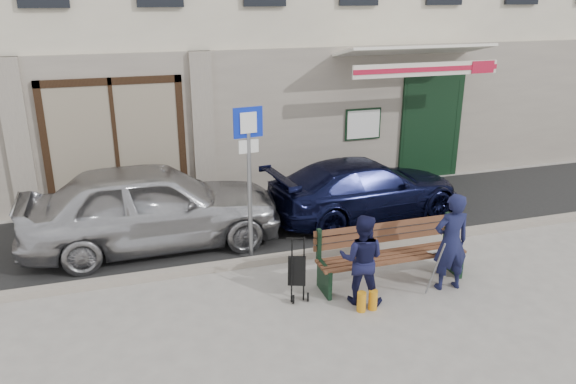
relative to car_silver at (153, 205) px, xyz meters
name	(u,v)px	position (x,y,z in m)	size (l,w,h in m)	color
ground	(355,297)	(2.69, -2.79, -0.77)	(80.00, 80.00, 0.00)	#9E9991
asphalt_lane	(292,221)	(2.69, 0.31, -0.76)	(60.00, 3.20, 0.01)	#282828
curb	(320,252)	(2.69, -1.29, -0.71)	(60.00, 0.18, 0.12)	#9E9384
car_silver	(153,205)	(0.00, 0.00, 0.00)	(1.82, 4.52, 1.54)	#AFAFB3
car_navy	(365,188)	(4.20, 0.17, -0.18)	(1.66, 4.08, 1.19)	black
parking_sign	(249,161)	(1.51, -1.07, 0.99)	(0.49, 0.10, 2.64)	gray
bench	(389,256)	(3.37, -2.50, -0.31)	(2.40, 1.17, 0.98)	brown
man	(451,242)	(4.17, -2.94, 0.00)	(0.57, 0.37, 1.55)	#15183B
woman	(362,259)	(2.72, -2.90, -0.09)	(0.67, 0.52, 1.37)	#141538
stroller	(297,272)	(1.87, -2.49, -0.37)	(0.33, 0.42, 0.92)	black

